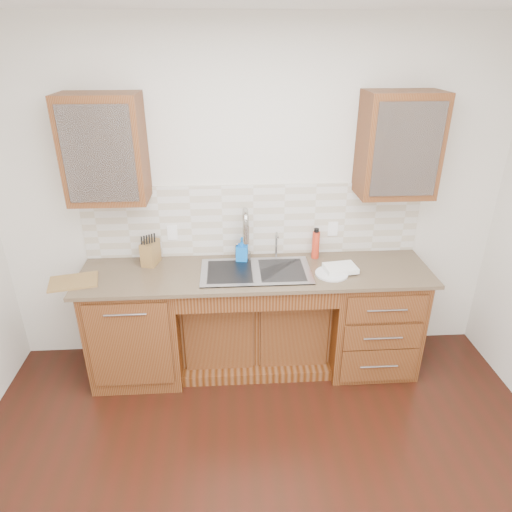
{
  "coord_description": "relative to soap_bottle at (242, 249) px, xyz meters",
  "views": [
    {
      "loc": [
        -0.2,
        -1.67,
        2.53
      ],
      "look_at": [
        0.0,
        1.4,
        1.05
      ],
      "focal_mm": 32.0,
      "sensor_mm": 36.0,
      "label": 1
    }
  ],
  "objects": [
    {
      "name": "plate",
      "position": [
        0.67,
        -0.28,
        -0.09
      ],
      "size": [
        0.33,
        0.33,
        0.01
      ],
      "primitive_type": "cylinder",
      "rotation": [
        0.0,
        0.0,
        -0.42
      ],
      "color": "silver",
      "rests_on": "countertop"
    },
    {
      "name": "soap_bottle",
      "position": [
        0.0,
        0.0,
        0.0
      ],
      "size": [
        0.1,
        0.1,
        0.2
      ],
      "primitive_type": "imported",
      "rotation": [
        0.0,
        0.0,
        -0.14
      ],
      "color": "blue",
      "rests_on": "countertop"
    },
    {
      "name": "cup_left_a",
      "position": [
        -1.09,
        -0.03,
        0.76
      ],
      "size": [
        0.13,
        0.13,
        0.09
      ],
      "primitive_type": "imported",
      "rotation": [
        0.0,
        0.0,
        -0.12
      ],
      "color": "white",
      "rests_on": "upper_cabinet_left"
    },
    {
      "name": "cutting_board",
      "position": [
        -1.25,
        -0.28,
        -0.09
      ],
      "size": [
        0.38,
        0.31,
        0.02
      ],
      "primitive_type": "cube",
      "rotation": [
        0.0,
        0.0,
        0.22
      ],
      "color": "#A26C45",
      "rests_on": "countertop"
    },
    {
      "name": "cup_right_a",
      "position": [
        0.99,
        -0.03,
        0.77
      ],
      "size": [
        0.14,
        0.14,
        0.1
      ],
      "primitive_type": "imported",
      "rotation": [
        0.0,
        0.0,
        0.13
      ],
      "color": "white",
      "rests_on": "upper_cabinet_right"
    },
    {
      "name": "cup_left_b",
      "position": [
        -0.86,
        -0.03,
        0.76
      ],
      "size": [
        0.13,
        0.13,
        0.1
      ],
      "primitive_type": "imported",
      "rotation": [
        0.0,
        0.0,
        -0.35
      ],
      "color": "white",
      "rests_on": "upper_cabinet_left"
    },
    {
      "name": "countertop",
      "position": [
        0.1,
        -0.19,
        -0.11
      ],
      "size": [
        2.7,
        0.65,
        0.03
      ],
      "primitive_type": "cube",
      "color": "#84705B",
      "rests_on": "base_cabinet_left"
    },
    {
      "name": "faucet",
      "position": [
        0.03,
        0.03,
        0.1
      ],
      "size": [
        0.04,
        0.04,
        0.4
      ],
      "primitive_type": "cylinder",
      "color": "#999993",
      "rests_on": "countertop"
    },
    {
      "name": "backsplash",
      "position": [
        0.1,
        0.13,
        0.2
      ],
      "size": [
        2.7,
        0.02,
        0.59
      ],
      "primitive_type": "cube",
      "color": "beige",
      "rests_on": "wall_back"
    },
    {
      "name": "base_cabinet_right",
      "position": [
        1.05,
        -0.17,
        -0.57
      ],
      "size": [
        0.7,
        0.62,
        0.88
      ],
      "primitive_type": "cube",
      "color": "#593014",
      "rests_on": "ground"
    },
    {
      "name": "dish_towel",
      "position": [
        0.74,
        -0.25,
        -0.07
      ],
      "size": [
        0.26,
        0.2,
        0.04
      ],
      "primitive_type": "cube",
      "rotation": [
        0.0,
        0.0,
        0.14
      ],
      "color": "white",
      "rests_on": "plate"
    },
    {
      "name": "wall_back",
      "position": [
        0.1,
        0.19,
        0.34
      ],
      "size": [
        4.0,
        0.1,
        2.7
      ],
      "primitive_type": "cube",
      "color": "silver",
      "rests_on": "ground"
    },
    {
      "name": "upper_cabinet_left",
      "position": [
        -0.95,
        -0.03,
        0.82
      ],
      "size": [
        0.55,
        0.34,
        0.75
      ],
      "primitive_type": "cube",
      "color": "#593014",
      "rests_on": "wall_back"
    },
    {
      "name": "outlet_left",
      "position": [
        -0.55,
        0.12,
        0.11
      ],
      "size": [
        0.08,
        0.01,
        0.12
      ],
      "primitive_type": "cube",
      "color": "white",
      "rests_on": "backsplash"
    },
    {
      "name": "water_bottle",
      "position": [
        0.6,
        0.02,
        0.01
      ],
      "size": [
        0.07,
        0.07,
        0.23
      ],
      "primitive_type": "cylinder",
      "rotation": [
        0.0,
        0.0,
        -0.11
      ],
      "color": "red",
      "rests_on": "countertop"
    },
    {
      "name": "sink",
      "position": [
        0.1,
        -0.2,
        -0.18
      ],
      "size": [
        0.84,
        0.46,
        0.19
      ],
      "primitive_type": "cube",
      "color": "#9E9EA5",
      "rests_on": "countertop"
    },
    {
      "name": "outlet_right",
      "position": [
        0.75,
        0.12,
        0.11
      ],
      "size": [
        0.08,
        0.01,
        0.12
      ],
      "primitive_type": "cube",
      "color": "white",
      "rests_on": "backsplash"
    },
    {
      "name": "base_cabinet_left",
      "position": [
        -0.85,
        -0.17,
        -0.57
      ],
      "size": [
        0.7,
        0.62,
        0.88
      ],
      "primitive_type": "cube",
      "color": "#593014",
      "rests_on": "ground"
    },
    {
      "name": "knife_block",
      "position": [
        -0.72,
        -0.0,
        -0.01
      ],
      "size": [
        0.14,
        0.19,
        0.19
      ],
      "primitive_type": "cube",
      "rotation": [
        0.0,
        0.0,
        -0.26
      ],
      "color": "olive",
      "rests_on": "countertop"
    },
    {
      "name": "filter_tap",
      "position": [
        0.28,
        0.04,
        0.02
      ],
      "size": [
        0.02,
        0.02,
        0.24
      ],
      "primitive_type": "cylinder",
      "color": "#999993",
      "rests_on": "countertop"
    },
    {
      "name": "base_cabinet_center",
      "position": [
        0.1,
        -0.08,
        -0.66
      ],
      "size": [
        1.2,
        0.44,
        0.7
      ],
      "primitive_type": "cube",
      "color": "#593014",
      "rests_on": "ground"
    },
    {
      "name": "cup_right_b",
      "position": [
        1.3,
        -0.03,
        0.77
      ],
      "size": [
        0.13,
        0.13,
        0.1
      ],
      "primitive_type": "imported",
      "rotation": [
        0.0,
        0.0,
        0.19
      ],
      "color": "white",
      "rests_on": "upper_cabinet_right"
    },
    {
      "name": "upper_cabinet_right",
      "position": [
        1.15,
        -0.03,
        0.82
      ],
      "size": [
        0.55,
        0.34,
        0.75
      ],
      "primitive_type": "cube",
      "color": "#593014",
      "rests_on": "wall_back"
    }
  ]
}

